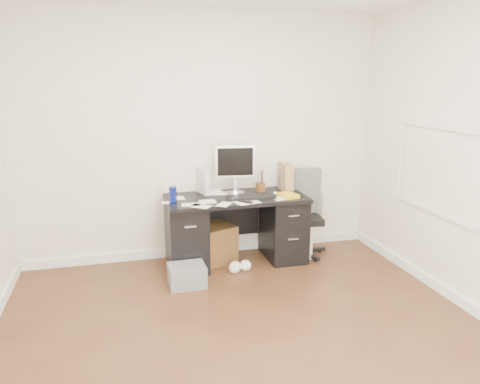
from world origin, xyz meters
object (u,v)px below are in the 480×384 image
(office_chair, at_px, (302,214))
(pc_tower, at_px, (300,234))
(desk, at_px, (236,227))
(lcd_monitor, at_px, (235,169))
(keyboard, at_px, (251,197))
(wicker_basket, at_px, (213,243))

(office_chair, relative_size, pc_tower, 2.15)
(pc_tower, bearing_deg, desk, -158.49)
(lcd_monitor, relative_size, keyboard, 1.09)
(lcd_monitor, distance_m, wicker_basket, 0.86)
(desk, bearing_deg, wicker_basket, 159.58)
(lcd_monitor, distance_m, pc_tower, 1.11)
(office_chair, height_order, pc_tower, office_chair)
(office_chair, xyz_separation_m, wicker_basket, (-1.02, 0.07, -0.28))
(keyboard, relative_size, pc_tower, 1.11)
(lcd_monitor, height_order, wicker_basket, lcd_monitor)
(lcd_monitor, xyz_separation_m, pc_tower, (0.77, -0.04, -0.80))
(lcd_monitor, height_order, office_chair, lcd_monitor)
(desk, distance_m, keyboard, 0.41)
(lcd_monitor, distance_m, keyboard, 0.37)
(keyboard, distance_m, office_chair, 0.72)
(lcd_monitor, height_order, keyboard, lcd_monitor)
(pc_tower, bearing_deg, lcd_monitor, -166.57)
(desk, relative_size, lcd_monitor, 2.73)
(desk, xyz_separation_m, office_chair, (0.78, 0.02, 0.09))
(keyboard, relative_size, wicker_basket, 1.22)
(keyboard, bearing_deg, wicker_basket, 153.63)
(desk, bearing_deg, lcd_monitor, 80.06)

